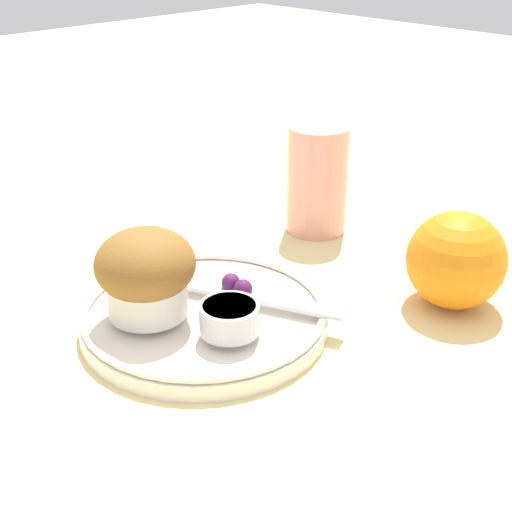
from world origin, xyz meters
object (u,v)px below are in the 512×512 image
at_px(muffin, 146,273).
at_px(juice_glass, 317,180).
at_px(orange_fruit, 456,260).
at_px(butter_knife, 250,296).

xyz_separation_m(muffin, juice_glass, (-0.04, 0.25, 0.00)).
height_order(muffin, juice_glass, juice_glass).
height_order(muffin, orange_fruit, muffin).
bearing_deg(muffin, juice_glass, 99.52).
relative_size(muffin, orange_fruit, 0.94).
xyz_separation_m(muffin, orange_fruit, (0.15, 0.22, -0.01)).
distance_m(butter_knife, juice_glass, 0.20).
xyz_separation_m(muffin, butter_knife, (0.04, 0.08, -0.03)).
distance_m(muffin, butter_knife, 0.09).
relative_size(muffin, juice_glass, 0.70).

